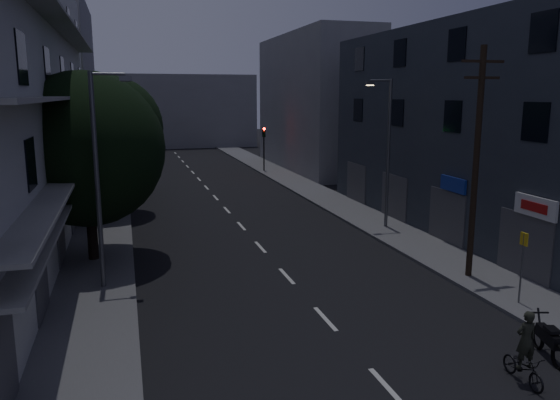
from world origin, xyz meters
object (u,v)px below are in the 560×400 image
utility_pole (476,159)px  cyclist (524,359)px  bus_stop_sign (523,255)px  motorcycle (548,341)px

utility_pole → cyclist: size_ratio=4.59×
utility_pole → bus_stop_sign: 4.25m
motorcycle → cyclist: cyclist is taller
bus_stop_sign → cyclist: size_ratio=1.29×
bus_stop_sign → motorcycle: bus_stop_sign is taller
motorcycle → bus_stop_sign: bearing=77.9°
bus_stop_sign → motorcycle: size_ratio=1.33×
bus_stop_sign → cyclist: 5.70m
cyclist → utility_pole: bearing=66.1°
utility_pole → bus_stop_sign: size_ratio=3.56×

